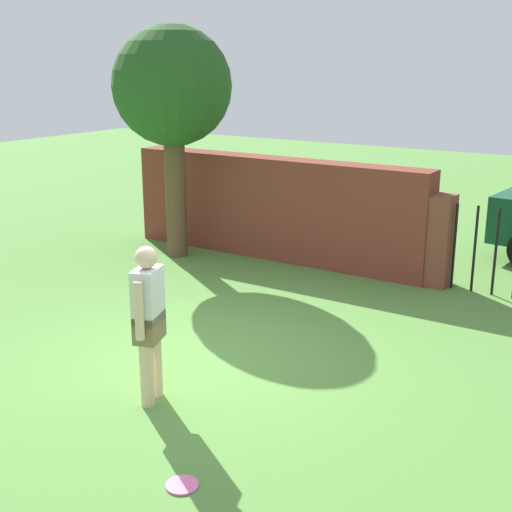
# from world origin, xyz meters

# --- Properties ---
(ground_plane) EXTENTS (40.00, 40.00, 0.00)m
(ground_plane) POSITION_xyz_m (0.00, 0.00, 0.00)
(ground_plane) COLOR #568C3D
(brick_wall) EXTENTS (5.55, 0.50, 1.74)m
(brick_wall) POSITION_xyz_m (-1.50, 4.21, 0.87)
(brick_wall) COLOR brown
(brick_wall) RESTS_ON ground
(tree) EXTENTS (1.99, 1.99, 3.91)m
(tree) POSITION_xyz_m (-2.99, 3.37, 2.85)
(tree) COLOR brown
(tree) RESTS_ON ground
(person) EXTENTS (0.33, 0.51, 1.62)m
(person) POSITION_xyz_m (0.22, -0.99, 0.90)
(person) COLOR beige
(person) RESTS_ON ground
(fence_gate) EXTENTS (2.49, 0.44, 1.40)m
(fence_gate) POSITION_xyz_m (2.40, 4.21, 0.70)
(fence_gate) COLOR brown
(fence_gate) RESTS_ON ground
(frisbee_pink) EXTENTS (0.27, 0.27, 0.02)m
(frisbee_pink) POSITION_xyz_m (1.41, -1.98, 0.01)
(frisbee_pink) COLOR pink
(frisbee_pink) RESTS_ON ground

